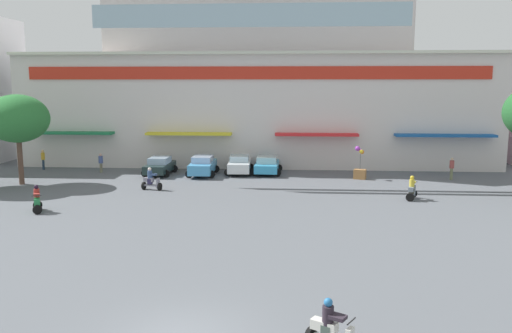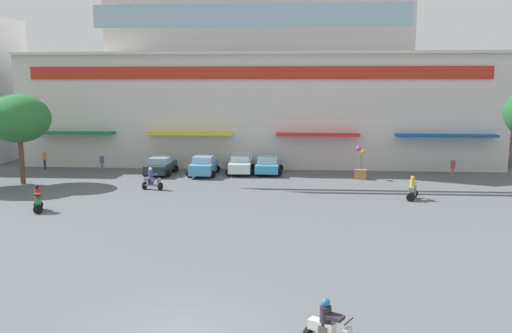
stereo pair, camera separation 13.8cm
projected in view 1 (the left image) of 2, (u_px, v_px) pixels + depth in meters
The scene contains 15 objects.
ground_plane at pixel (231, 221), 27.92m from camera, with size 128.00×128.00×0.00m, color #585C62.
colonial_building at pixel (259, 67), 49.48m from camera, with size 41.87×17.26×20.41m.
plaza_tree_2 at pixel (17, 119), 37.41m from camera, with size 4.44×4.46×6.53m.
parked_car_0 at pixel (160, 166), 42.04m from camera, with size 2.40×3.97×1.43m.
parked_car_1 at pixel (203, 165), 41.79m from camera, with size 2.36×4.18×1.56m.
parked_car_2 at pixel (240, 164), 42.62m from camera, with size 2.44×4.12×1.48m.
parked_car_3 at pixel (267, 165), 42.44m from camera, with size 2.47×3.85×1.44m.
scooter_rider_0 at pixel (412, 190), 33.07m from camera, with size 0.99×1.51×1.56m.
scooter_rider_2 at pixel (151, 181), 36.08m from camera, with size 1.44×0.79×1.57m.
scooter_rider_3 at pixel (37, 201), 29.94m from camera, with size 1.05×1.42×1.55m.
scooter_rider_5 at pixel (331, 330), 14.31m from camera, with size 1.53×1.20×1.53m.
pedestrian_0 at pixel (43, 158), 44.42m from camera, with size 0.43×0.43×1.70m.
pedestrian_1 at pixel (101, 162), 43.00m from camera, with size 0.49×0.49×1.60m.
pedestrian_2 at pixel (452, 167), 39.77m from camera, with size 0.46×0.46×1.71m.
balloon_vendor_cart at pixel (360, 168), 40.12m from camera, with size 1.04×0.86×2.56m.
Camera 1 is at (3.16, -13.95, 7.33)m, focal length 36.68 mm.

